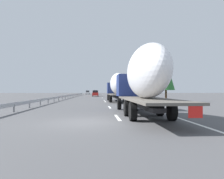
% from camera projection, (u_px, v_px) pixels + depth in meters
% --- Properties ---
extents(ground_plane, '(260.00, 260.00, 0.00)m').
position_uv_depth(ground_plane, '(95.00, 98.00, 51.54)').
color(ground_plane, '#4C4C4F').
extents(lane_stripe_0, '(3.20, 0.20, 0.01)m').
position_uv_depth(lane_stripe_0, '(118.00, 118.00, 13.75)').
color(lane_stripe_0, white).
rests_on(lane_stripe_0, ground_plane).
extents(lane_stripe_1, '(3.20, 0.20, 0.01)m').
position_uv_depth(lane_stripe_1, '(110.00, 107.00, 22.43)').
color(lane_stripe_1, white).
rests_on(lane_stripe_1, ground_plane).
extents(lane_stripe_2, '(3.20, 0.20, 0.01)m').
position_uv_depth(lane_stripe_2, '(105.00, 102.00, 33.97)').
color(lane_stripe_2, white).
rests_on(lane_stripe_2, ground_plane).
extents(lane_stripe_3, '(3.20, 0.20, 0.01)m').
position_uv_depth(lane_stripe_3, '(104.00, 100.00, 38.88)').
color(lane_stripe_3, white).
rests_on(lane_stripe_3, ground_plane).
extents(lane_stripe_4, '(3.20, 0.20, 0.01)m').
position_uv_depth(lane_stripe_4, '(102.00, 98.00, 52.89)').
color(lane_stripe_4, white).
rests_on(lane_stripe_4, ground_plane).
extents(lane_stripe_5, '(3.20, 0.20, 0.01)m').
position_uv_depth(lane_stripe_5, '(101.00, 96.00, 66.72)').
color(lane_stripe_5, white).
rests_on(lane_stripe_5, ground_plane).
extents(edge_line_right, '(110.00, 0.20, 0.01)m').
position_uv_depth(edge_line_right, '(116.00, 97.00, 56.90)').
color(edge_line_right, white).
rests_on(edge_line_right, ground_plane).
extents(truck_lead, '(14.36, 2.55, 4.29)m').
position_uv_depth(truck_lead, '(117.00, 86.00, 34.16)').
color(truck_lead, navy).
rests_on(truck_lead, ground_plane).
extents(truck_trailing, '(14.08, 2.55, 4.49)m').
position_uv_depth(truck_trailing, '(143.00, 78.00, 14.88)').
color(truck_trailing, navy).
rests_on(truck_trailing, ground_plane).
extents(car_white_van, '(4.62, 1.77, 1.82)m').
position_uv_depth(car_white_van, '(88.00, 92.00, 105.10)').
color(car_white_van, white).
rests_on(car_white_van, ground_plane).
extents(car_black_suv, '(4.77, 1.80, 1.94)m').
position_uv_depth(car_black_suv, '(95.00, 93.00, 94.65)').
color(car_black_suv, black).
rests_on(car_black_suv, ground_plane).
extents(car_red_compact, '(4.77, 1.82, 1.79)m').
position_uv_depth(car_red_compact, '(95.00, 93.00, 66.69)').
color(car_red_compact, red).
rests_on(car_red_compact, ground_plane).
extents(road_sign, '(0.10, 0.90, 3.27)m').
position_uv_depth(road_sign, '(122.00, 88.00, 54.93)').
color(road_sign, gray).
rests_on(road_sign, ground_plane).
extents(tree_0, '(3.12, 3.12, 7.40)m').
position_uv_depth(tree_0, '(132.00, 81.00, 65.27)').
color(tree_0, '#472D19').
rests_on(tree_0, ground_plane).
extents(tree_1, '(2.94, 2.94, 5.75)m').
position_uv_depth(tree_1, '(120.00, 86.00, 88.39)').
color(tree_1, '#472D19').
rests_on(tree_1, ground_plane).
extents(tree_2, '(2.71, 2.71, 6.58)m').
position_uv_depth(tree_2, '(166.00, 75.00, 34.29)').
color(tree_2, '#472D19').
rests_on(tree_2, ground_plane).
extents(guardrail_median, '(94.00, 0.10, 0.76)m').
position_uv_depth(guardrail_median, '(70.00, 95.00, 54.13)').
color(guardrail_median, '#9EA0A5').
rests_on(guardrail_median, ground_plane).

